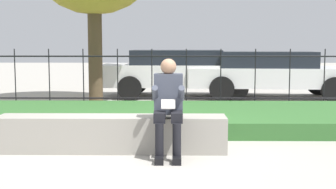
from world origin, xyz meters
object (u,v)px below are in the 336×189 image
at_px(person_seated_reader, 168,103).
at_px(car_parked_center, 181,71).
at_px(stone_bench, 112,135).
at_px(car_parked_right, 271,73).

distance_m(person_seated_reader, car_parked_center, 7.00).
bearing_deg(person_seated_reader, car_parked_center, 87.64).
height_order(stone_bench, car_parked_center, car_parked_center).
xyz_separation_m(stone_bench, person_seated_reader, (0.79, -0.29, 0.49)).
bearing_deg(car_parked_right, person_seated_reader, -107.97).
xyz_separation_m(car_parked_center, car_parked_right, (2.46, -0.26, -0.02)).
height_order(person_seated_reader, car_parked_right, person_seated_reader).
bearing_deg(car_parked_center, stone_bench, -97.38).
relative_size(stone_bench, person_seated_reader, 2.44).
bearing_deg(person_seated_reader, stone_bench, 160.04).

